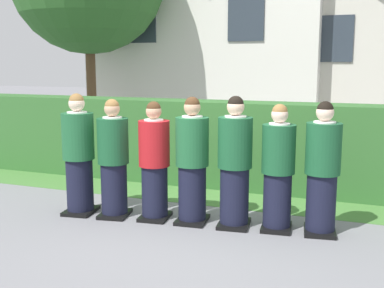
{
  "coord_description": "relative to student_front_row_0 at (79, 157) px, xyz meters",
  "views": [
    {
      "loc": [
        2.17,
        -5.72,
        2.08
      ],
      "look_at": [
        0.0,
        0.0,
        1.05
      ],
      "focal_mm": 44.95,
      "sensor_mm": 36.0,
      "label": 1
    }
  ],
  "objects": [
    {
      "name": "school_building_main",
      "position": [
        -0.68,
        8.14,
        2.79
      ],
      "size": [
        6.74,
        4.18,
        7.01
      ],
      "color": "silver",
      "rests_on": "ground"
    },
    {
      "name": "student_front_row_4",
      "position": [
        2.17,
        0.23,
        0.0
      ],
      "size": [
        0.44,
        0.52,
        1.68
      ],
      "color": "black",
      "rests_on": "ground"
    },
    {
      "name": "student_in_red_blazer",
      "position": [
        1.09,
        0.14,
        -0.04
      ],
      "size": [
        0.41,
        0.52,
        1.59
      ],
      "color": "black",
      "rests_on": "ground"
    },
    {
      "name": "lawn_strip",
      "position": [
        1.61,
        1.37,
        -0.8
      ],
      "size": [
        10.73,
        0.9,
        0.01
      ],
      "primitive_type": "cube",
      "color": "#477A38",
      "rests_on": "ground"
    },
    {
      "name": "student_front_row_0",
      "position": [
        0.0,
        0.0,
        0.0
      ],
      "size": [
        0.45,
        0.55,
        1.68
      ],
      "color": "black",
      "rests_on": "ground"
    },
    {
      "name": "student_front_row_3",
      "position": [
        1.61,
        0.19,
        -0.01
      ],
      "size": [
        0.43,
        0.54,
        1.66
      ],
      "color": "black",
      "rests_on": "ground"
    },
    {
      "name": "student_front_row_6",
      "position": [
        3.24,
        0.35,
        -0.02
      ],
      "size": [
        0.44,
        0.54,
        1.64
      ],
      "color": "black",
      "rests_on": "ground"
    },
    {
      "name": "hedge",
      "position": [
        1.61,
        2.17,
        -0.08
      ],
      "size": [
        10.73,
        0.7,
        1.45
      ],
      "color": "#33662D",
      "rests_on": "ground"
    },
    {
      "name": "student_front_row_5",
      "position": [
        2.71,
        0.3,
        -0.04
      ],
      "size": [
        0.42,
        0.49,
        1.59
      ],
      "color": "black",
      "rests_on": "ground"
    },
    {
      "name": "student_front_row_1",
      "position": [
        0.52,
        0.04,
        -0.03
      ],
      "size": [
        0.45,
        0.52,
        1.61
      ],
      "color": "black",
      "rests_on": "ground"
    },
    {
      "name": "ground_plane",
      "position": [
        1.61,
        0.18,
        -0.8
      ],
      "size": [
        60.0,
        60.0,
        0.0
      ],
      "primitive_type": "plane",
      "color": "slate"
    }
  ]
}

